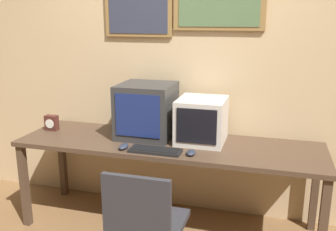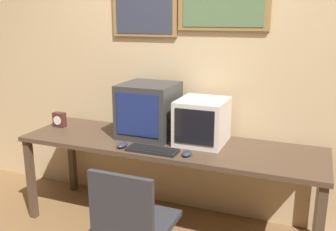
# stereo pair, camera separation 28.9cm
# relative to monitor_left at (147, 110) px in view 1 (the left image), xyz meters

# --- Properties ---
(wall_back) EXTENTS (8.00, 0.08, 2.60)m
(wall_back) POSITION_rel_monitor_left_xyz_m (0.21, 0.31, 0.34)
(wall_back) COLOR #D1B284
(wall_back) RESTS_ON ground_plane
(desk) EXTENTS (2.40, 0.68, 0.74)m
(desk) POSITION_rel_monitor_left_xyz_m (0.21, -0.11, -0.29)
(desk) COLOR #4C3828
(desk) RESTS_ON ground_plane
(monitor_left) EXTENTS (0.44, 0.43, 0.44)m
(monitor_left) POSITION_rel_monitor_left_xyz_m (0.00, 0.00, 0.00)
(monitor_left) COLOR #333333
(monitor_left) RESTS_ON desk
(monitor_right) EXTENTS (0.37, 0.41, 0.35)m
(monitor_right) POSITION_rel_monitor_left_xyz_m (0.46, -0.01, -0.05)
(monitor_right) COLOR beige
(monitor_right) RESTS_ON desk
(keyboard_main) EXTENTS (0.38, 0.14, 0.03)m
(keyboard_main) POSITION_rel_monitor_left_xyz_m (0.18, -0.34, -0.21)
(keyboard_main) COLOR black
(keyboard_main) RESTS_ON desk
(mouse_near_keyboard) EXTENTS (0.07, 0.10, 0.04)m
(mouse_near_keyboard) POSITION_rel_monitor_left_xyz_m (0.45, -0.33, -0.20)
(mouse_near_keyboard) COLOR #282D3D
(mouse_near_keyboard) RESTS_ON desk
(mouse_far_corner) EXTENTS (0.06, 0.12, 0.04)m
(mouse_far_corner) POSITION_rel_monitor_left_xyz_m (-0.07, -0.34, -0.20)
(mouse_far_corner) COLOR #282D3D
(mouse_far_corner) RESTS_ON desk
(desk_clock) EXTENTS (0.11, 0.07, 0.13)m
(desk_clock) POSITION_rel_monitor_left_xyz_m (-0.85, -0.07, -0.15)
(desk_clock) COLOR #4C231E
(desk_clock) RESTS_ON desk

